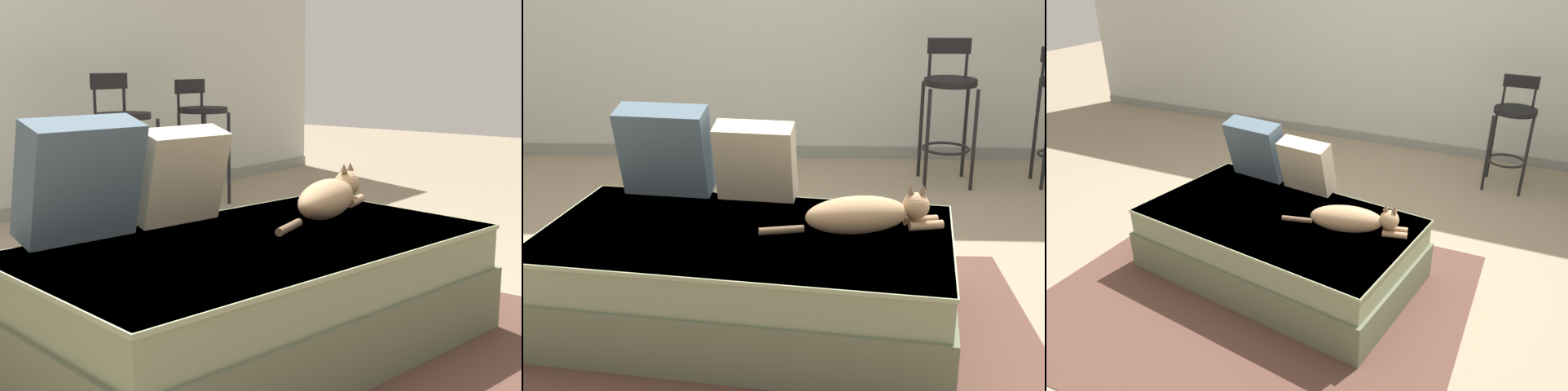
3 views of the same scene
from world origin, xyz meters
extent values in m
plane|color=gray|center=(0.00, 0.00, 0.00)|extent=(16.00, 16.00, 0.00)
cube|color=brown|center=(0.00, -0.70, 0.00)|extent=(2.37, 2.06, 0.01)
cube|color=#636B50|center=(0.00, -0.40, 0.12)|extent=(1.79, 1.19, 0.24)
cube|color=gray|center=(0.00, -0.40, 0.33)|extent=(1.74, 1.14, 0.17)
cube|color=#98A47B|center=(0.00, -0.40, 0.40)|extent=(1.75, 1.15, 0.02)
cube|color=#4C6070|center=(-0.40, 0.04, 0.62)|extent=(0.43, 0.30, 0.43)
cube|color=beige|center=(0.01, -0.02, 0.59)|extent=(0.37, 0.26, 0.37)
ellipsoid|color=tan|center=(0.44, -0.40, 0.48)|extent=(0.45, 0.26, 0.15)
sphere|color=tan|center=(0.68, -0.34, 0.51)|extent=(0.11, 0.11, 0.11)
cone|color=brown|center=(0.66, -0.34, 0.58)|extent=(0.03, 0.03, 0.04)
cone|color=brown|center=(0.71, -0.34, 0.58)|extent=(0.03, 0.03, 0.04)
cylinder|color=tan|center=(0.72, -0.36, 0.43)|extent=(0.14, 0.07, 0.04)
cylinder|color=tan|center=(0.71, -0.30, 0.43)|extent=(0.14, 0.07, 0.04)
cylinder|color=brown|center=(0.14, -0.43, 0.43)|extent=(0.18, 0.07, 0.03)
cylinder|color=black|center=(1.00, 1.44, 0.33)|extent=(0.02, 0.02, 0.66)
cylinder|color=black|center=(1.30, 1.44, 0.33)|extent=(0.02, 0.02, 0.66)
cylinder|color=black|center=(1.00, 1.74, 0.33)|extent=(0.02, 0.02, 0.66)
cylinder|color=black|center=(1.30, 1.74, 0.33)|extent=(0.02, 0.02, 0.66)
torus|color=black|center=(1.15, 1.59, 0.24)|extent=(0.32, 0.32, 0.02)
cylinder|color=black|center=(1.15, 1.59, 0.68)|extent=(0.34, 0.34, 0.04)
cylinder|color=black|center=(1.03, 1.72, 0.78)|extent=(0.02, 0.02, 0.23)
cylinder|color=black|center=(1.27, 1.72, 0.78)|extent=(0.02, 0.02, 0.23)
cube|color=black|center=(1.15, 1.72, 0.89)|extent=(0.28, 0.03, 0.10)
cylinder|color=black|center=(1.76, 1.47, 0.33)|extent=(0.02, 0.02, 0.66)
cylinder|color=black|center=(2.01, 1.47, 0.33)|extent=(0.02, 0.02, 0.66)
cylinder|color=black|center=(1.76, 1.72, 0.33)|extent=(0.02, 0.02, 0.66)
cylinder|color=black|center=(2.01, 1.72, 0.33)|extent=(0.02, 0.02, 0.66)
torus|color=black|center=(1.88, 1.59, 0.20)|extent=(0.27, 0.27, 0.02)
cylinder|color=black|center=(1.88, 1.59, 0.68)|extent=(0.34, 0.34, 0.04)
cylinder|color=black|center=(1.76, 1.72, 0.75)|extent=(0.02, 0.02, 0.18)
cylinder|color=black|center=(2.00, 1.72, 0.75)|extent=(0.02, 0.02, 0.18)
cube|color=black|center=(1.88, 1.72, 0.84)|extent=(0.28, 0.03, 0.10)
camera|label=1|loc=(-1.91, -1.93, 1.01)|focal=50.00mm
camera|label=2|loc=(0.26, -3.10, 1.47)|focal=50.00mm
camera|label=3|loc=(1.34, -2.80, 1.87)|focal=35.00mm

